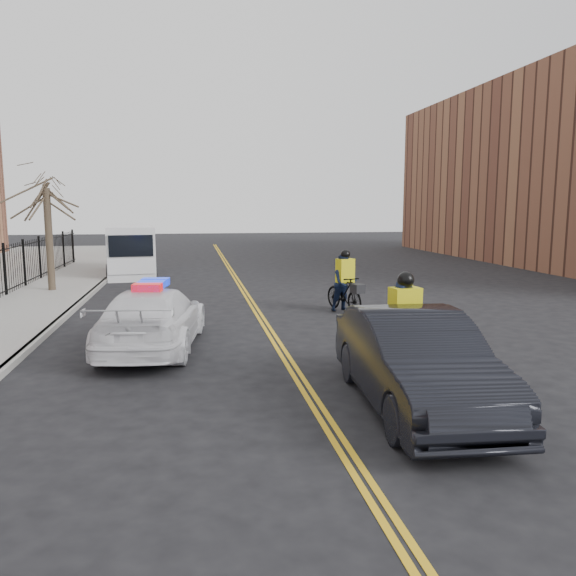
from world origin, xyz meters
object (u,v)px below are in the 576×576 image
Objects in this scene: dark_sedan at (415,361)px; cyclist_far at (345,287)px; cyclist_near at (404,342)px; police_cruiser at (153,318)px; cargo_van at (131,251)px.

cyclist_far reaches higher than dark_sedan.
cyclist_near is 1.10× the size of cyclist_far.
dark_sedan is 2.41× the size of cyclist_far.
dark_sedan is at bearing 140.87° from police_cruiser.
police_cruiser and dark_sedan have the same top height.
police_cruiser is at bearing -88.41° from cargo_van.
dark_sedan is 21.27m from cargo_van.
cyclist_near reaches higher than cyclist_far.
cyclist_near is at bearing -74.88° from cargo_van.
cargo_van is at bearing 102.71° from cyclist_near.
cyclist_far reaches higher than police_cruiser.
cyclist_far is (1.25, 8.94, -0.03)m from dark_sedan.
dark_sedan is 9.03m from cyclist_far.
police_cruiser is 1.07× the size of dark_sedan.
cyclist_near is at bearing 154.59° from police_cruiser.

